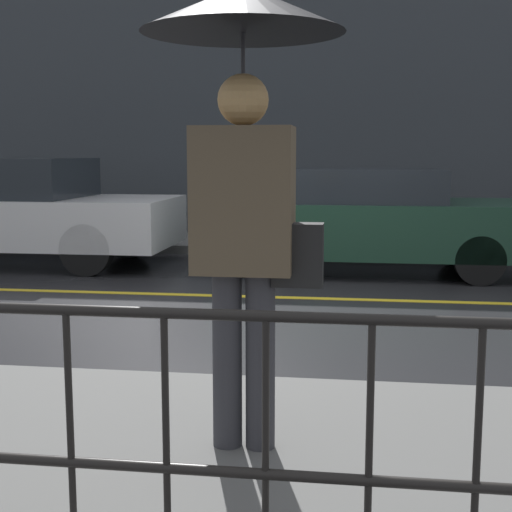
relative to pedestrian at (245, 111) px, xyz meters
name	(u,v)px	position (x,y,z in m)	size (l,w,h in m)	color
ground_plane	(299,298)	(-0.07, 4.31, -1.76)	(80.00, 80.00, 0.00)	#262628
sidewalk_near	(225,471)	(-0.07, -0.16, -1.69)	(28.00, 2.55, 0.13)	#60605E
sidewalk_far	(319,244)	(-0.07, 8.51, -1.69)	(28.00, 2.00, 0.13)	#60605E
lane_marking	(299,298)	(-0.07, 4.31, -1.76)	(25.20, 0.12, 0.01)	gold
building_storefront	(324,94)	(-0.07, 9.66, 0.87)	(28.00, 0.30, 5.25)	#383D42
railing_foreground	(166,416)	(-0.07, -1.19, -1.03)	(12.00, 0.04, 0.96)	black
pedestrian	(245,111)	(0.00, 0.00, 0.00)	(0.94, 0.94, 2.19)	#333338
car_white	(7,210)	(-4.41, 6.23, -0.99)	(4.69, 1.90, 1.50)	silver
car_dark_green	(368,219)	(0.69, 6.23, -1.05)	(4.14, 1.84, 1.36)	#193828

